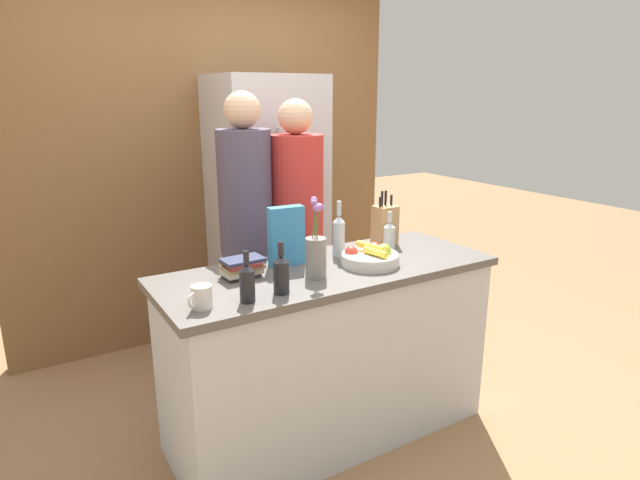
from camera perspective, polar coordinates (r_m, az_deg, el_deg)
ground_plane at (r=3.05m, az=0.84°, el=-19.60°), size 14.00×14.00×0.00m
kitchen_island at (r=2.81m, az=0.88°, el=-11.85°), size 1.69×0.65×0.92m
back_wall_wood at (r=3.97m, az=-11.63°, el=8.59°), size 2.89×0.12×2.60m
refrigerator at (r=3.81m, az=-5.65°, el=2.96°), size 0.70×0.63×1.87m
fruit_bowl at (r=2.68m, az=5.40°, el=-1.79°), size 0.29×0.29×0.10m
knife_block at (r=3.02m, az=6.93°, el=1.63°), size 0.12×0.10×0.30m
flower_vase at (r=2.46m, az=-0.44°, el=-1.42°), size 0.10×0.10×0.38m
cereal_box at (r=2.63m, az=-3.63°, el=0.42°), size 0.18×0.07×0.30m
coffee_mug at (r=2.18m, az=-12.54°, el=-5.96°), size 0.11×0.08×0.10m
book_stack at (r=2.51m, az=-8.33°, el=-2.88°), size 0.20×0.15×0.09m
bottle_oil at (r=2.88m, az=7.38°, el=0.39°), size 0.06×0.06×0.22m
bottle_vinegar at (r=2.79m, az=2.01°, el=0.60°), size 0.06×0.06×0.29m
bottle_wine at (r=2.28m, az=-4.16°, el=-3.57°), size 0.07×0.07×0.23m
bottle_water at (r=2.20m, az=-7.78°, el=-4.46°), size 0.06×0.06×0.22m
person_at_sink at (r=3.13m, az=-7.86°, el=1.50°), size 0.31×0.31×1.76m
person_in_blue at (r=3.22m, az=-2.50°, el=1.45°), size 0.32×0.32×1.72m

